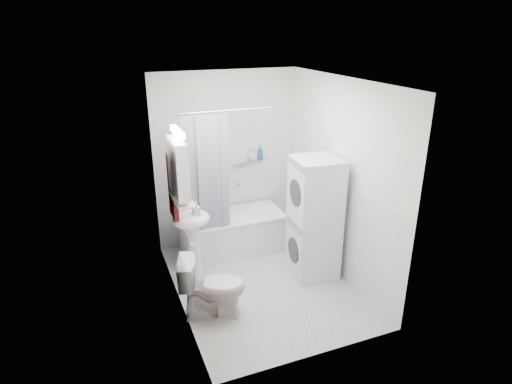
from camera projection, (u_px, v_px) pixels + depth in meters
name	position (u px, v px, depth m)	size (l,w,h in m)	color
floor	(263.00, 283.00, 5.19)	(2.60, 2.60, 0.00)	#BBBBC0
room_walls	(263.00, 167.00, 4.65)	(2.60, 2.60, 2.60)	white
wainscot	(254.00, 229.00, 5.22)	(1.98, 2.58, 2.58)	white
door	(192.00, 244.00, 4.02)	(0.05, 2.00, 2.00)	brown
bathtub	(232.00, 231.00, 5.85)	(1.39, 0.66, 0.53)	white
tub_spout	(237.00, 183.00, 6.00)	(0.04, 0.04, 0.12)	silver
curtain_rod	(237.00, 110.00, 5.00)	(0.02, 0.02, 1.57)	silver
shower_curtain	(206.00, 175.00, 5.13)	(0.55, 0.02, 1.45)	#15214A
sink	(192.00, 231.00, 4.95)	(0.44, 0.37, 1.04)	white
medicine_cabinet	(178.00, 167.00, 4.39)	(0.13, 0.50, 0.71)	white
shelf	(182.00, 199.00, 4.53)	(0.18, 0.54, 0.03)	silver
shower_caddy	(241.00, 163.00, 5.90)	(0.22, 0.06, 0.02)	silver
towel	(172.00, 185.00, 4.70)	(0.07, 0.30, 0.74)	#5C0F17
washer_dryer	(314.00, 218.00, 5.16)	(0.58, 0.58, 1.50)	white
toilet	(212.00, 287.00, 4.51)	(0.39, 0.70, 0.68)	white
soap_pump	(196.00, 213.00, 4.81)	(0.08, 0.17, 0.08)	gray
shelf_bottle	(185.00, 200.00, 4.38)	(0.07, 0.18, 0.07)	gray
shelf_cup	(179.00, 190.00, 4.61)	(0.10, 0.09, 0.10)	gray
shampoo_a	(252.00, 156.00, 5.93)	(0.13, 0.17, 0.13)	gray
shampoo_b	(260.00, 157.00, 5.98)	(0.08, 0.21, 0.08)	#27449D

